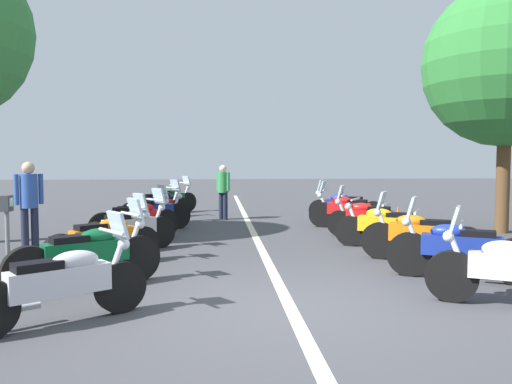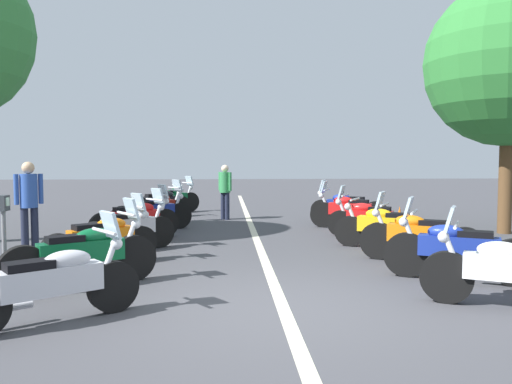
{
  "view_description": "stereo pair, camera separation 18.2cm",
  "coord_description": "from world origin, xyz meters",
  "px_view_note": "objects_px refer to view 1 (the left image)",
  "views": [
    {
      "loc": [
        -5.97,
        0.87,
        1.79
      ],
      "look_at": [
        5.5,
        0.0,
        1.05
      ],
      "focal_mm": 35.83,
      "sensor_mm": 36.0,
      "label": 1
    },
    {
      "loc": [
        -5.97,
        0.69,
        1.79
      ],
      "look_at": [
        5.5,
        0.0,
        1.05
      ],
      "focal_mm": 35.83,
      "sensor_mm": 36.0,
      "label": 2
    }
  ],
  "objects_px": {
    "motorcycle_left_row_4": "(136,219)",
    "motorcycle_right_row_4": "(368,218)",
    "motorcycle_left_row_2": "(105,239)",
    "motorcycle_left_row_3": "(131,228)",
    "motorcycle_right_row_6": "(345,206)",
    "traffic_cone_1": "(398,219)",
    "motorcycle_right_row_2": "(420,235)",
    "motorcycle_left_row_6": "(155,207)",
    "bystander_0": "(223,188)",
    "motorcycle_right_row_5": "(348,210)",
    "motorcycle_left_row_8": "(169,199)",
    "parking_meter": "(7,224)",
    "motorcycle_right_row_3": "(387,226)",
    "bystander_1": "(29,199)",
    "motorcycle_left_row_7": "(159,203)",
    "motorcycle_right_row_1": "(459,248)",
    "motorcycle_left_row_1": "(88,254)",
    "motorcycle_left_row_0": "(62,283)",
    "roadside_tree_0": "(506,65)",
    "motorcycle_left_row_5": "(152,212)"
  },
  "relations": [
    {
      "from": "motorcycle_left_row_0",
      "to": "motorcycle_right_row_4",
      "type": "distance_m",
      "value": 7.73
    },
    {
      "from": "motorcycle_right_row_2",
      "to": "roadside_tree_0",
      "type": "xyz_separation_m",
      "value": [
        3.3,
        -3.4,
        3.58
      ]
    },
    {
      "from": "motorcycle_left_row_0",
      "to": "motorcycle_left_row_7",
      "type": "relative_size",
      "value": 0.98
    },
    {
      "from": "motorcycle_left_row_6",
      "to": "motorcycle_right_row_1",
      "type": "height_order",
      "value": "motorcycle_right_row_1"
    },
    {
      "from": "parking_meter",
      "to": "bystander_0",
      "type": "bearing_deg",
      "value": 69.79
    },
    {
      "from": "motorcycle_left_row_3",
      "to": "motorcycle_left_row_6",
      "type": "bearing_deg",
      "value": 52.06
    },
    {
      "from": "parking_meter",
      "to": "motorcycle_right_row_4",
      "type": "bearing_deg",
      "value": 34.14
    },
    {
      "from": "traffic_cone_1",
      "to": "motorcycle_left_row_3",
      "type": "bearing_deg",
      "value": 112.42
    },
    {
      "from": "motorcycle_right_row_1",
      "to": "bystander_0",
      "type": "distance_m",
      "value": 8.61
    },
    {
      "from": "motorcycle_left_row_4",
      "to": "motorcycle_right_row_3",
      "type": "bearing_deg",
      "value": -47.13
    },
    {
      "from": "motorcycle_left_row_2",
      "to": "bystander_0",
      "type": "height_order",
      "value": "bystander_0"
    },
    {
      "from": "motorcycle_right_row_5",
      "to": "motorcycle_left_row_8",
      "type": "bearing_deg",
      "value": -14.76
    },
    {
      "from": "motorcycle_left_row_3",
      "to": "motorcycle_left_row_4",
      "type": "bearing_deg",
      "value": 56.4
    },
    {
      "from": "motorcycle_left_row_8",
      "to": "bystander_0",
      "type": "height_order",
      "value": "bystander_0"
    },
    {
      "from": "bystander_0",
      "to": "motorcycle_left_row_7",
      "type": "bearing_deg",
      "value": 121.04
    },
    {
      "from": "motorcycle_left_row_4",
      "to": "motorcycle_right_row_4",
      "type": "distance_m",
      "value": 5.23
    },
    {
      "from": "motorcycle_left_row_7",
      "to": "motorcycle_right_row_1",
      "type": "relative_size",
      "value": 0.88
    },
    {
      "from": "motorcycle_left_row_4",
      "to": "roadside_tree_0",
      "type": "bearing_deg",
      "value": -28.3
    },
    {
      "from": "motorcycle_left_row_8",
      "to": "motorcycle_right_row_2",
      "type": "bearing_deg",
      "value": -94.97
    },
    {
      "from": "motorcycle_left_row_0",
      "to": "motorcycle_left_row_6",
      "type": "height_order",
      "value": "motorcycle_left_row_6"
    },
    {
      "from": "motorcycle_left_row_1",
      "to": "motorcycle_left_row_8",
      "type": "xyz_separation_m",
      "value": [
        9.9,
        -0.18,
        -0.0
      ]
    },
    {
      "from": "motorcycle_left_row_4",
      "to": "parking_meter",
      "type": "distance_m",
      "value": 4.25
    },
    {
      "from": "motorcycle_right_row_4",
      "to": "bystander_1",
      "type": "distance_m",
      "value": 7.18
    },
    {
      "from": "motorcycle_right_row_1",
      "to": "motorcycle_right_row_3",
      "type": "relative_size",
      "value": 1.01
    },
    {
      "from": "motorcycle_right_row_5",
      "to": "traffic_cone_1",
      "type": "relative_size",
      "value": 3.2
    },
    {
      "from": "parking_meter",
      "to": "bystander_1",
      "type": "distance_m",
      "value": 2.81
    },
    {
      "from": "motorcycle_right_row_1",
      "to": "bystander_0",
      "type": "bearing_deg",
      "value": -39.27
    },
    {
      "from": "traffic_cone_1",
      "to": "bystander_0",
      "type": "bearing_deg",
      "value": 59.38
    },
    {
      "from": "motorcycle_left_row_6",
      "to": "bystander_0",
      "type": "xyz_separation_m",
      "value": [
        0.94,
        -1.88,
        0.48
      ]
    },
    {
      "from": "bystander_0",
      "to": "bystander_1",
      "type": "bearing_deg",
      "value": -168.88
    },
    {
      "from": "motorcycle_left_row_3",
      "to": "motorcycle_right_row_6",
      "type": "height_order",
      "value": "motorcycle_left_row_3"
    },
    {
      "from": "motorcycle_right_row_2",
      "to": "motorcycle_right_row_3",
      "type": "bearing_deg",
      "value": -55.25
    },
    {
      "from": "motorcycle_left_row_5",
      "to": "motorcycle_right_row_4",
      "type": "distance_m",
      "value": 5.29
    },
    {
      "from": "bystander_1",
      "to": "roadside_tree_0",
      "type": "distance_m",
      "value": 11.09
    },
    {
      "from": "motorcycle_left_row_3",
      "to": "parking_meter",
      "type": "bearing_deg",
      "value": -153.47
    },
    {
      "from": "motorcycle_left_row_2",
      "to": "motorcycle_left_row_3",
      "type": "bearing_deg",
      "value": 43.7
    },
    {
      "from": "motorcycle_left_row_1",
      "to": "bystander_0",
      "type": "bearing_deg",
      "value": 43.3
    },
    {
      "from": "motorcycle_left_row_7",
      "to": "bystander_0",
      "type": "xyz_separation_m",
      "value": [
        -0.58,
        -1.96,
        0.49
      ]
    },
    {
      "from": "motorcycle_left_row_5",
      "to": "roadside_tree_0",
      "type": "height_order",
      "value": "roadside_tree_0"
    },
    {
      "from": "motorcycle_right_row_3",
      "to": "motorcycle_right_row_4",
      "type": "distance_m",
      "value": 1.45
    },
    {
      "from": "motorcycle_left_row_3",
      "to": "motorcycle_right_row_2",
      "type": "bearing_deg",
      "value": -53.39
    },
    {
      "from": "motorcycle_left_row_6",
      "to": "motorcycle_right_row_1",
      "type": "relative_size",
      "value": 0.86
    },
    {
      "from": "motorcycle_right_row_6",
      "to": "traffic_cone_1",
      "type": "distance_m",
      "value": 1.98
    },
    {
      "from": "motorcycle_left_row_6",
      "to": "motorcycle_right_row_3",
      "type": "bearing_deg",
      "value": -79.58
    },
    {
      "from": "motorcycle_left_row_3",
      "to": "motorcycle_right_row_5",
      "type": "distance_m",
      "value": 5.86
    },
    {
      "from": "motorcycle_left_row_4",
      "to": "motorcycle_left_row_1",
      "type": "bearing_deg",
      "value": -121.61
    },
    {
      "from": "motorcycle_left_row_2",
      "to": "roadside_tree_0",
      "type": "xyz_separation_m",
      "value": [
        3.23,
        -8.79,
        3.59
      ]
    },
    {
      "from": "motorcycle_right_row_3",
      "to": "motorcycle_right_row_5",
      "type": "relative_size",
      "value": 0.99
    },
    {
      "from": "motorcycle_right_row_6",
      "to": "motorcycle_left_row_6",
      "type": "bearing_deg",
      "value": 26.24
    },
    {
      "from": "motorcycle_left_row_1",
      "to": "motorcycle_left_row_0",
      "type": "bearing_deg",
      "value": -119.06
    }
  ]
}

